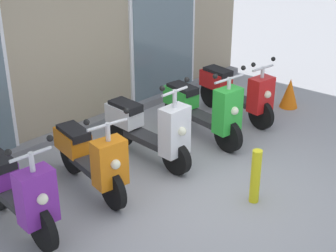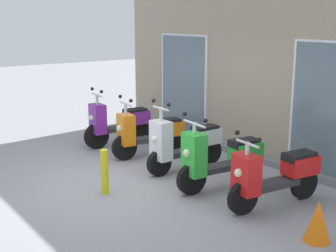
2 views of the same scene
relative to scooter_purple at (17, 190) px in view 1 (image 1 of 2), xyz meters
name	(u,v)px [view 1 (image 1 of 2)]	position (x,y,z in m)	size (l,w,h in m)	color
ground_plane	(212,192)	(2.07, -1.08, -0.50)	(40.00, 40.00, 0.00)	#939399
storefront_facade	(66,20)	(2.07, 1.79, 1.23)	(7.88, 0.50, 3.59)	gray
scooter_purple	(17,190)	(0.00, 0.00, 0.00)	(0.52, 1.59, 1.26)	black
scooter_orange	(90,156)	(1.06, 0.06, -0.02)	(0.62, 1.56, 1.22)	black
scooter_white	(149,129)	(2.11, 0.10, -0.01)	(0.51, 1.61, 1.31)	black
scooter_green	(203,109)	(3.15, 0.00, -0.01)	(0.62, 1.63, 1.24)	black
scooter_red	(236,91)	(4.14, 0.12, -0.02)	(0.57, 1.62, 1.14)	black
curb_bollard	(256,176)	(2.26, -1.58, -0.15)	(0.12, 0.12, 0.70)	yellow
traffic_cone	(290,93)	(5.17, -0.28, -0.24)	(0.32, 0.32, 0.52)	orange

